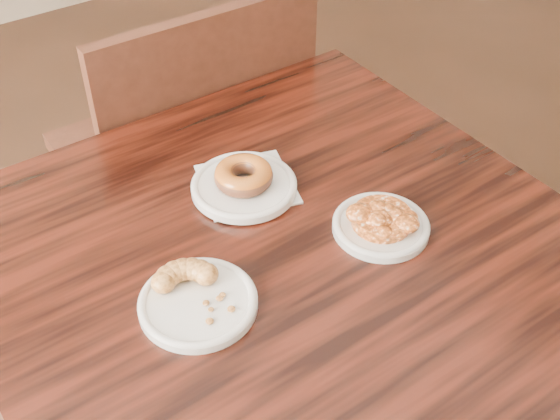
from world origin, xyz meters
TOP-DOWN VIEW (x-y plane):
  - cafe_table at (-0.27, -0.02)m, footprint 0.85×0.85m
  - chair_far at (-0.13, 0.64)m, footprint 0.52×0.52m
  - napkin at (-0.23, 0.14)m, footprint 0.18×0.18m
  - plate_donut at (-0.24, 0.13)m, footprint 0.17×0.17m
  - plate_cruller at (-0.42, -0.04)m, footprint 0.16×0.16m
  - plate_fritter at (-0.13, -0.06)m, footprint 0.14×0.14m
  - glazed_donut at (-0.24, 0.13)m, footprint 0.09×0.09m
  - apple_fritter at (-0.13, -0.06)m, footprint 0.12×0.12m
  - cruller_fragment at (-0.42, -0.04)m, footprint 0.11×0.11m

SIDE VIEW (x-z plane):
  - cafe_table at x=-0.27m, z-range 0.00..0.75m
  - chair_far at x=-0.13m, z-range 0.00..0.90m
  - napkin at x=-0.23m, z-range 0.75..0.75m
  - plate_cruller at x=-0.42m, z-range 0.75..0.76m
  - plate_fritter at x=-0.13m, z-range 0.75..0.76m
  - plate_donut at x=-0.24m, z-range 0.75..0.77m
  - apple_fritter at x=-0.13m, z-range 0.76..0.79m
  - cruller_fragment at x=-0.42m, z-range 0.76..0.79m
  - glazed_donut at x=-0.24m, z-range 0.77..0.80m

